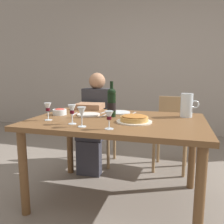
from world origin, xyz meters
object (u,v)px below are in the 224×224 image
Objects in this scene: wine_glass_left_diner at (109,116)px; wine_glass_spare at (72,110)px; baked_tart at (134,119)px; wine_glass_right_diner at (48,108)px; water_pitcher at (187,107)px; chair_right at (172,128)px; chair_left at (100,124)px; diner_left at (95,118)px; dining_table at (117,129)px; wine_bottle at (112,102)px; salad_bowl at (60,111)px; dinner_plate_left_setting at (119,112)px; dinner_plate_right_setting at (89,114)px; wine_glass_centre at (82,113)px.

wine_glass_spare is (-0.33, 0.08, 0.02)m from wine_glass_left_diner.
wine_glass_right_diner reaches higher than baked_tart.
water_pitcher is at bearing 32.27° from wine_glass_spare.
wine_glass_spare is 1.46m from chair_right.
baked_tart is at bearing 64.88° from wine_glass_left_diner.
wine_glass_right_diner is 0.17× the size of chair_left.
chair_right is at bearing 71.90° from wine_glass_left_diner.
baked_tart is at bearing 128.07° from diner_left.
wine_bottle is at bearing 128.02° from dining_table.
wine_glass_right_diner is 0.27m from wine_glass_spare.
salad_bowl is at bearing 174.57° from dining_table.
dinner_plate_left_setting is at bearing 86.38° from wine_bottle.
dining_table is at bearing -5.43° from salad_bowl.
wine_glass_right_diner is at bearing 82.88° from chair_left.
water_pitcher is 0.25× the size of chair_right.
water_pitcher reaches higher than chair_right.
baked_tart is 1.08m from chair_right.
water_pitcher is at bearing -3.07° from dinner_plate_left_setting.
wine_glass_left_diner is 0.60m from dinner_plate_right_setting.
diner_left is at bearing 20.99° from chair_right.
salad_bowl is at bearing -169.60° from water_pitcher.
chair_left reaches higher than dinner_plate_left_setting.
water_pitcher is 0.66m from dinner_plate_left_setting.
wine_glass_left_diner is at bearing -84.22° from dining_table.
salad_bowl is at bearing -154.46° from dinner_plate_left_setting.
wine_bottle is (-0.08, 0.10, 0.23)m from dining_table.
salad_bowl is at bearing 169.67° from baked_tart.
wine_glass_left_diner reaches higher than chair_left.
dinner_plate_left_setting is at bearing 79.90° from wine_glass_centre.
chair_left reaches higher than dining_table.
dinner_plate_left_setting and dinner_plate_right_setting have the same top height.
wine_glass_right_diner is 0.41m from dinner_plate_right_setting.
dinner_plate_right_setting is at bearing 102.33° from diner_left.
diner_left is (-1.03, 0.38, -0.24)m from water_pitcher.
wine_glass_spare reaches higher than dining_table.
wine_glass_spare is at bearing -135.70° from dining_table.
wine_bottle is at bearing -4.55° from dinner_plate_right_setting.
chair_left is (-0.49, 1.25, -0.36)m from wine_glass_left_diner.
dining_table is 0.44m from wine_glass_centre.
dinner_plate_right_setting is at bearing 98.55° from chair_left.
dinner_plate_left_setting is (-0.06, 0.31, 0.10)m from dining_table.
wine_glass_left_diner is 0.34m from wine_glass_spare.
wine_glass_centre is at bearing -31.21° from wine_glass_spare.
dinner_plate_right_setting is (0.24, 0.32, -0.10)m from wine_glass_right_diner.
wine_glass_centre is at bearing -74.32° from dinner_plate_right_setting.
chair_right is (0.29, 1.00, -0.29)m from baked_tart.
dinner_plate_left_setting is at bearing 98.42° from wine_glass_left_diner.
wine_glass_right_diner is at bearing -170.33° from baked_tart.
chair_right reaches higher than dinner_plate_right_setting.
dining_table is 0.35m from dinner_plate_right_setting.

